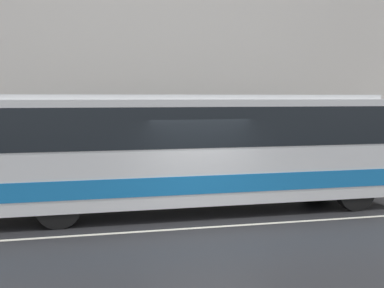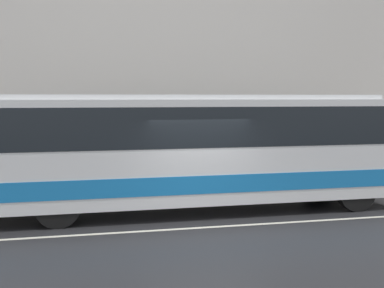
% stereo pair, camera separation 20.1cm
% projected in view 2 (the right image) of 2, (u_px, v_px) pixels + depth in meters
% --- Properties ---
extents(ground_plane, '(60.00, 60.00, 0.00)m').
position_uv_depth(ground_plane, '(207.00, 227.00, 12.47)').
color(ground_plane, '#262628').
extents(sidewalk, '(60.00, 2.77, 0.17)m').
position_uv_depth(sidewalk, '(163.00, 187.00, 17.67)').
color(sidewalk, '#A09E99').
rests_on(sidewalk, ground_plane).
extents(building_facade, '(60.00, 0.35, 9.96)m').
position_uv_depth(building_facade, '(154.00, 47.00, 18.74)').
color(building_facade, silver).
rests_on(building_facade, ground_plane).
extents(lane_stripe, '(54.00, 0.14, 0.01)m').
position_uv_depth(lane_stripe, '(207.00, 227.00, 12.47)').
color(lane_stripe, beige).
rests_on(lane_stripe, ground_plane).
extents(transit_bus, '(11.75, 2.50, 3.10)m').
position_uv_depth(transit_bus, '(191.00, 146.00, 14.17)').
color(transit_bus, white).
rests_on(transit_bus, ground_plane).
extents(pedestrian_waiting, '(0.36, 0.36, 1.79)m').
position_uv_depth(pedestrian_waiting, '(126.00, 157.00, 18.12)').
color(pedestrian_waiting, '#333338').
rests_on(pedestrian_waiting, sidewalk).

